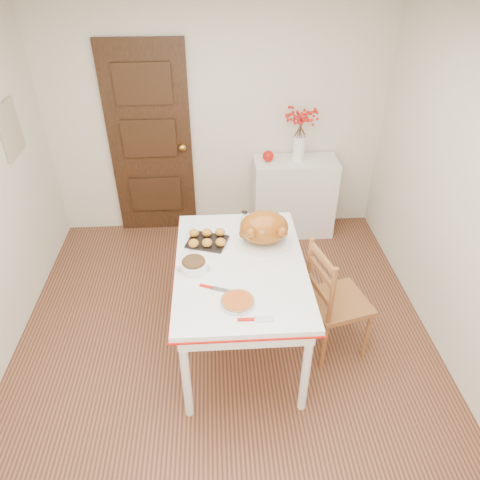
{
  "coord_description": "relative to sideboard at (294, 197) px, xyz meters",
  "views": [
    {
      "loc": [
        -0.04,
        -2.5,
        2.87
      ],
      "look_at": [
        0.12,
        0.14,
        1.03
      ],
      "focal_mm": 33.51,
      "sensor_mm": 36.0,
      "label": 1
    }
  ],
  "objects": [
    {
      "name": "ceiling",
      "position": [
        -0.82,
        -1.78,
        2.06
      ],
      "size": [
        3.5,
        4.0,
        0.0
      ],
      "primitive_type": "cube",
      "color": "white",
      "rests_on": "ground"
    },
    {
      "name": "sideboard",
      "position": [
        0.0,
        0.0,
        0.0
      ],
      "size": [
        0.88,
        0.39,
        0.88
      ],
      "primitive_type": "cube",
      "color": "silver",
      "rests_on": "floor"
    },
    {
      "name": "wall_back",
      "position": [
        -0.82,
        0.22,
        0.81
      ],
      "size": [
        3.5,
        0.0,
        2.5
      ],
      "primitive_type": "cube",
      "color": "beige",
      "rests_on": "ground"
    },
    {
      "name": "wall_right",
      "position": [
        0.93,
        -1.78,
        0.81
      ],
      "size": [
        0.0,
        4.0,
        2.5
      ],
      "primitive_type": "cube",
      "color": "beige",
      "rests_on": "ground"
    },
    {
      "name": "rolls_tray",
      "position": [
        -0.94,
        -1.4,
        0.45
      ],
      "size": [
        0.35,
        0.31,
        0.08
      ],
      "primitive_type": null,
      "rotation": [
        0.0,
        0.0,
        -0.32
      ],
      "color": "#BF7025",
      "rests_on": "kitchen_table"
    },
    {
      "name": "pie_server",
      "position": [
        -0.64,
        -2.27,
        0.42
      ],
      "size": [
        0.23,
        0.07,
        0.01
      ],
      "primitive_type": null,
      "rotation": [
        0.0,
        0.0,
        -0.01
      ],
      "color": "silver",
      "rests_on": "kitchen_table"
    },
    {
      "name": "drinking_glass",
      "position": [
        -0.62,
        -1.12,
        0.46
      ],
      "size": [
        0.07,
        0.07,
        0.1
      ],
      "primitive_type": "cylinder",
      "rotation": [
        0.0,
        0.0,
        0.33
      ],
      "color": "white",
      "rests_on": "kitchen_table"
    },
    {
      "name": "berry_vase",
      "position": [
        0.02,
        0.0,
        0.71
      ],
      "size": [
        0.28,
        0.28,
        0.54
      ],
      "primitive_type": null,
      "color": "white",
      "rests_on": "sideboard"
    },
    {
      "name": "floor",
      "position": [
        -0.82,
        -1.78,
        -0.44
      ],
      "size": [
        3.5,
        4.0,
        0.0
      ],
      "primitive_type": "cube",
      "color": "#412314",
      "rests_on": "ground"
    },
    {
      "name": "photo_board",
      "position": [
        -2.55,
        -0.58,
        1.06
      ],
      "size": [
        0.03,
        0.35,
        0.45
      ],
      "primitive_type": "cube",
      "color": "beige",
      "rests_on": "ground"
    },
    {
      "name": "turkey_platter",
      "position": [
        -0.5,
        -1.45,
        0.55
      ],
      "size": [
        0.53,
        0.48,
        0.28
      ],
      "primitive_type": null,
      "rotation": [
        0.0,
        0.0,
        0.34
      ],
      "color": "#99450D",
      "rests_on": "kitchen_table"
    },
    {
      "name": "apple",
      "position": [
        -0.3,
        0.0,
        0.5
      ],
      "size": [
        0.12,
        0.12,
        0.12
      ],
      "primitive_type": "sphere",
      "color": "red",
      "rests_on": "sideboard"
    },
    {
      "name": "stuffing_dish",
      "position": [
        -1.03,
        -1.73,
        0.46
      ],
      "size": [
        0.29,
        0.25,
        0.1
      ],
      "primitive_type": null,
      "rotation": [
        0.0,
        0.0,
        -0.24
      ],
      "color": "#51391C",
      "rests_on": "kitchen_table"
    },
    {
      "name": "chair_oak",
      "position": [
        0.07,
        -1.73,
        0.06
      ],
      "size": [
        0.53,
        0.53,
        0.99
      ],
      "primitive_type": null,
      "rotation": [
        0.0,
        0.0,
        1.82
      ],
      "color": "#9A572C",
      "rests_on": "floor"
    },
    {
      "name": "shaker_pair",
      "position": [
        -0.38,
        -1.11,
        0.45
      ],
      "size": [
        0.09,
        0.04,
        0.08
      ],
      "primitive_type": null,
      "rotation": [
        0.0,
        0.0,
        0.13
      ],
      "color": "white",
      "rests_on": "kitchen_table"
    },
    {
      "name": "carving_knife",
      "position": [
        -0.87,
        -1.96,
        0.42
      ],
      "size": [
        0.26,
        0.15,
        0.01
      ],
      "primitive_type": null,
      "rotation": [
        0.0,
        0.0,
        -0.38
      ],
      "color": "silver",
      "rests_on": "kitchen_table"
    },
    {
      "name": "door_back",
      "position": [
        -1.52,
        0.19,
        0.59
      ],
      "size": [
        0.85,
        0.06,
        2.06
      ],
      "primitive_type": "cube",
      "color": "black",
      "rests_on": "ground"
    },
    {
      "name": "kitchen_table",
      "position": [
        -0.7,
        -1.69,
        -0.01
      ],
      "size": [
        0.97,
        1.42,
        0.85
      ],
      "primitive_type": null,
      "color": "white",
      "rests_on": "floor"
    },
    {
      "name": "pumpkin_pie",
      "position": [
        -0.74,
        -2.11,
        0.44
      ],
      "size": [
        0.3,
        0.3,
        0.05
      ],
      "primitive_type": "cylinder",
      "rotation": [
        0.0,
        0.0,
        -0.38
      ],
      "color": "#B14616",
      "rests_on": "kitchen_table"
    }
  ]
}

